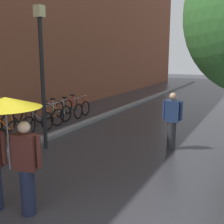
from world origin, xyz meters
TOP-DOWN VIEW (x-y plane):
  - building_facade at (-10.00, 10.00)m, footprint 8.00×36.00m
  - kerb_strip at (-3.20, 10.00)m, footprint 0.30×36.00m
  - parked_bicycle_2 at (-4.57, 3.78)m, footprint 1.12×0.77m
  - parked_bicycle_3 at (-4.57, 4.41)m, footprint 1.10×0.73m
  - parked_bicycle_4 at (-4.46, 5.26)m, footprint 1.09×0.72m
  - parked_bicycle_5 at (-4.54, 6.05)m, footprint 1.17×0.85m
  - parked_bicycle_6 at (-4.68, 6.74)m, footprint 1.13×0.79m
  - parked_bicycle_7 at (-4.52, 7.39)m, footprint 1.11×0.74m
  - parked_bicycle_8 at (-4.63, 8.17)m, footprint 1.09×0.71m
  - couple_under_umbrella at (-0.79, 0.59)m, footprint 1.23×1.22m
  - street_lamp_post at (-2.60, 3.59)m, footprint 0.24×0.24m
  - pedestrian_walking_midground at (0.79, 5.33)m, footprint 0.59×0.26m

SIDE VIEW (x-z plane):
  - kerb_strip at x=-3.20m, z-range 0.00..0.12m
  - parked_bicycle_2 at x=-4.57m, z-range -0.10..0.86m
  - parked_bicycle_3 at x=-4.57m, z-range -0.10..0.86m
  - parked_bicycle_4 at x=-4.46m, z-range -0.10..0.86m
  - parked_bicycle_5 at x=-4.54m, z-range -0.10..0.86m
  - parked_bicycle_6 at x=-4.68m, z-range -0.10..0.86m
  - parked_bicycle_7 at x=-4.52m, z-range -0.10..0.86m
  - parked_bicycle_8 at x=-4.63m, z-range -0.10..0.86m
  - pedestrian_walking_midground at x=0.79m, z-range 0.02..1.73m
  - couple_under_umbrella at x=-0.79m, z-range 0.40..2.50m
  - street_lamp_post at x=-2.60m, z-range 0.36..4.51m
  - building_facade at x=-10.00m, z-range 0.00..11.85m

